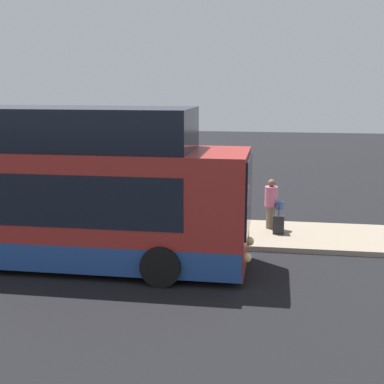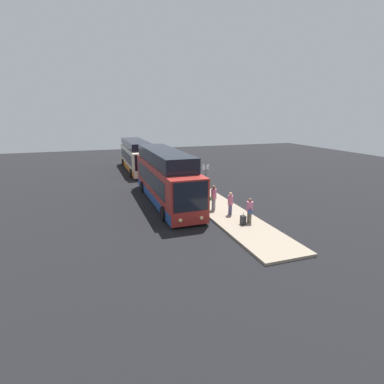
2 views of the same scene
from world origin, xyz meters
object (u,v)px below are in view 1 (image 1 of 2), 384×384
at_px(trash_bin, 46,221).
at_px(bus_lead, 14,194).
at_px(passenger_boarding, 215,204).
at_px(sign_post, 23,174).
at_px(passenger_with_bags, 168,203).
at_px(passenger_waiting, 271,202).
at_px(suitcase, 278,224).

bearing_deg(trash_bin, bus_lead, -84.85).
bearing_deg(passenger_boarding, sign_post, 145.38).
bearing_deg(trash_bin, passenger_with_bags, 4.60).
height_order(passenger_with_bags, trash_bin, passenger_with_bags).
distance_m(passenger_boarding, trash_bin, 5.35).
height_order(passenger_waiting, passenger_with_bags, passenger_with_bags).
height_order(passenger_boarding, passenger_with_bags, passenger_with_bags).
bearing_deg(passenger_with_bags, passenger_boarding, -165.66).
height_order(bus_lead, passenger_waiting, bus_lead).
height_order(passenger_boarding, trash_bin, passenger_boarding).
relative_size(passenger_with_bags, sign_post, 0.76).
distance_m(passenger_boarding, sign_post, 6.96).
xyz_separation_m(passenger_with_bags, trash_bin, (-3.87, -0.31, -0.66)).
bearing_deg(trash_bin, sign_post, 130.90).
height_order(passenger_waiting, suitcase, passenger_waiting).
distance_m(suitcase, trash_bin, 7.30).
xyz_separation_m(suitcase, trash_bin, (-7.24, -0.91, 0.04)).
xyz_separation_m(passenger_boarding, trash_bin, (-5.23, -0.99, -0.53)).
xyz_separation_m(bus_lead, passenger_with_bags, (3.66, 2.63, -0.71)).
height_order(suitcase, sign_post, sign_post).
bearing_deg(passenger_with_bags, sign_post, -28.25).
bearing_deg(passenger_boarding, bus_lead, -173.76).
height_order(passenger_with_bags, suitcase, passenger_with_bags).
bearing_deg(suitcase, bus_lead, -155.36).
relative_size(passenger_with_bags, trash_bin, 2.80).
xyz_separation_m(bus_lead, suitcase, (7.03, 3.22, -1.41)).
distance_m(passenger_waiting, passenger_with_bags, 3.35).
xyz_separation_m(passenger_waiting, sign_post, (-8.64, 0.40, 0.64)).
distance_m(passenger_waiting, sign_post, 8.67).
xyz_separation_m(passenger_waiting, passenger_with_bags, (-3.13, -1.18, 0.14)).
relative_size(bus_lead, suitcase, 15.21).
bearing_deg(passenger_boarding, trash_bin, 163.61).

